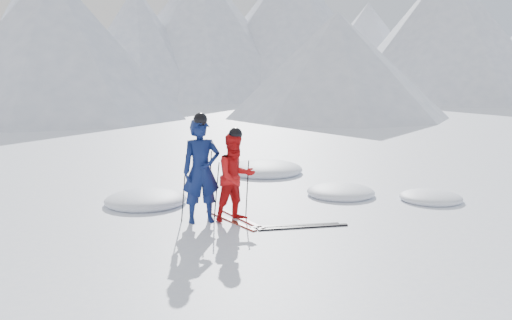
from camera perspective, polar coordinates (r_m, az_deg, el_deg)
name	(u,v)px	position (r m, az deg, el deg)	size (l,w,h in m)	color
ground	(348,210)	(11.44, 9.69, -5.21)	(160.00, 160.00, 0.00)	white
mountain_range	(172,23)	(46.26, -8.86, 14.02)	(106.15, 62.94, 15.53)	#B2BCD1
skier_blue	(201,171)	(10.25, -5.78, -1.15)	(0.72, 0.47, 1.98)	#0C194C
skier_red	(236,177)	(10.33, -2.15, -1.84)	(0.82, 0.64, 1.69)	red
pole_blue_left	(184,188)	(10.37, -7.59, -2.92)	(0.02, 0.02, 1.32)	black
pole_blue_right	(210,184)	(10.62, -4.88, -2.58)	(0.02, 0.02, 1.32)	black
pole_red_left	(217,191)	(10.52, -4.16, -3.23)	(0.02, 0.02, 1.13)	black
pole_red_right	(247,189)	(10.63, -0.93, -3.06)	(0.02, 0.02, 1.13)	black
ski_worn_left	(230,220)	(10.48, -2.74, -6.35)	(0.09, 1.70, 0.03)	black
ski_worn_right	(242,219)	(10.56, -1.52, -6.21)	(0.09, 1.70, 0.03)	black
ski_loose_a	(295,226)	(10.13, 4.09, -6.91)	(0.09, 1.70, 0.03)	black
ski_loose_b	(303,227)	(10.05, 5.00, -7.06)	(0.09, 1.70, 0.03)	black
snow_lumps	(269,186)	(13.58, 1.33, -2.77)	(7.46, 6.25, 0.47)	white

